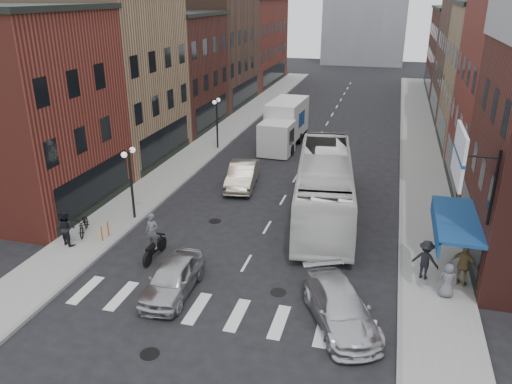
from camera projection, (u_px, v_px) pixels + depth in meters
ground at (240, 274)px, 22.58m from camera, size 160.00×160.00×0.00m
sidewalk_left at (221, 135)px, 44.33m from camera, size 3.00×74.00×0.15m
sidewalk_right at (421, 150)px, 40.17m from camera, size 3.00×74.00×0.15m
curb_left at (237, 137)px, 43.99m from camera, size 0.20×74.00×0.16m
curb_right at (401, 149)px, 40.57m from camera, size 0.20×74.00×0.16m
crosswalk_stripes at (218, 312)px, 19.89m from camera, size 12.00×2.20×0.01m
bldg_left_near at (9, 110)px, 28.18m from camera, size 10.30×9.20×11.30m
bldg_left_mid_a at (99, 76)px, 36.50m from camera, size 10.30×10.20×12.30m
bldg_left_mid_b at (160, 71)px, 45.83m from camera, size 10.30×10.20×10.30m
bldg_left_far_a at (202, 43)px, 55.12m from camera, size 10.30×12.20×13.30m
bldg_left_far_b at (240, 42)px, 68.03m from camera, size 10.30×16.20×11.30m
bldg_right_far_a at (494, 56)px, 47.96m from camera, size 10.30×12.20×12.30m
bldg_right_far_b at (474, 52)px, 60.87m from camera, size 10.30×16.20×10.30m
awning_blue at (452, 221)px, 21.66m from camera, size 1.80×5.00×0.78m
billboard_sign at (461, 157)px, 18.64m from camera, size 1.52×3.00×3.70m
streetlamp_near at (130, 171)px, 26.89m from camera, size 0.32×1.22×4.11m
streetlamp_far at (217, 114)px, 39.43m from camera, size 0.32×1.22×4.11m
bike_rack at (105, 231)px, 25.40m from camera, size 0.08×0.68×0.80m
box_truck at (284, 125)px, 40.90m from camera, size 2.79×8.31×3.57m
motorcycle_rider at (153, 238)px, 23.49m from camera, size 0.66×2.30×2.34m
transit_bus at (324, 186)px, 28.03m from camera, size 4.54×12.84×3.50m
sedan_left_near at (173, 278)px, 20.90m from camera, size 1.87×4.33×1.46m
sedan_left_far at (242, 175)px, 32.48m from camera, size 2.30×4.97×1.58m
curb_car at (340, 307)px, 18.95m from camera, size 3.94×5.34×1.44m
parked_bicycle at (84, 224)px, 25.89m from camera, size 1.40×2.05×1.02m
ped_left_solo at (67, 227)px, 24.61m from camera, size 1.02×0.81×1.84m
ped_right_a at (425, 260)px, 21.68m from camera, size 1.28×0.92×1.79m
ped_right_b at (464, 265)px, 21.12m from camera, size 1.27×1.01×1.93m
ped_right_c at (448, 280)px, 20.39m from camera, size 0.77×0.51×1.54m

